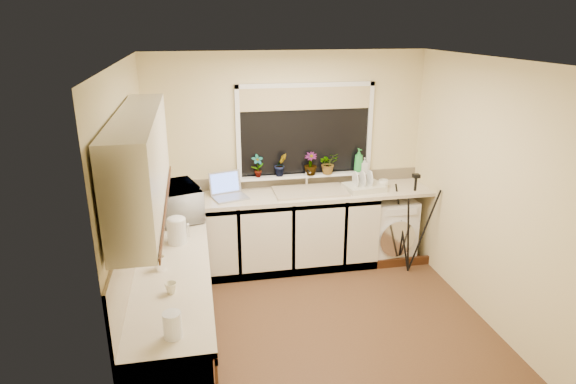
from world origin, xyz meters
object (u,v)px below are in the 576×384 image
Objects in this scene: cup_back at (383,184)px; microwave at (178,202)px; dish_rack at (364,187)px; tripod at (412,224)px; steel_jar at (159,263)px; soap_bottle_clear at (364,165)px; plant_a at (258,166)px; laptop at (228,191)px; plant_d at (328,163)px; plant_b at (281,165)px; cup_left at (171,288)px; soap_bottle_green at (359,160)px; washing_machine at (388,228)px; glass_jug at (172,325)px; kettle at (177,231)px; plant_c at (310,164)px.

microwave is at bearing -168.47° from cup_back.
tripod is at bearing -45.84° from dish_rack.
tripod is 2.94m from steel_jar.
plant_a is at bearing 178.95° from soap_bottle_clear.
laptop is 1.65m from soap_bottle_clear.
plant_d is 0.69m from cup_back.
plant_b is 2.49m from cup_left.
steel_jar reaches higher than dish_rack.
steel_jar is 0.41× the size of soap_bottle_green.
washing_machine is 6.67× the size of steel_jar.
microwave is (0.13, 1.10, 0.11)m from steel_jar.
soap_bottle_green is (2.22, 1.80, 0.23)m from steel_jar.
dish_rack is at bearing -94.53° from microwave.
plant_b is at bearing 166.16° from washing_machine.
glass_jug is 3.45m from soap_bottle_clear.
soap_bottle_green is at bearing 52.23° from glass_jug.
soap_bottle_clear is 3.08m from cup_left.
kettle reaches higher than cup_back.
microwave is at bearing -162.62° from soap_bottle_clear.
plant_c is (0.62, -0.02, 0.00)m from plant_a.
plant_b reaches higher than soap_bottle_clear.
steel_jar is 2.08m from plant_a.
glass_jug is at bearing -82.09° from steel_jar.
glass_jug reaches higher than washing_machine.
dish_rack is 0.32m from soap_bottle_clear.
soap_bottle_clear reaches higher than dish_rack.
cup_back is at bearing -95.09° from microwave.
kettle is at bearing 75.36° from steel_jar.
soap_bottle_green reaches higher than plant_c.
washing_machine is at bearing -9.58° from plant_b.
laptop is 2.57× the size of glass_jug.
cup_back is at bearing -17.16° from laptop.
plant_d is (1.72, 1.29, 0.17)m from kettle.
plant_b reaches higher than plant_c.
plant_b reaches higher than plant_d.
plant_c is 0.96× the size of soap_bottle_green.
tripod is at bearing -62.05° from cup_back.
kettle is 0.83× the size of plant_c.
kettle is at bearing 163.50° from microwave.
washing_machine is 6.11× the size of cup_back.
steel_jar is 0.43× the size of plant_a.
plant_b is (1.29, 1.80, 0.23)m from steel_jar.
washing_machine is at bearing -1.36° from dish_rack.
laptop is 1.22m from plant_d.
plant_a is at bearing 60.49° from steel_jar.
glass_jug reaches higher than cup_left.
cup_left is (-0.03, 0.54, -0.04)m from glass_jug.
cup_back is at bearing -49.29° from soap_bottle_clear.
plant_a is 1.21m from soap_bottle_green.
steel_jar is at bearing -132.63° from plant_c.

